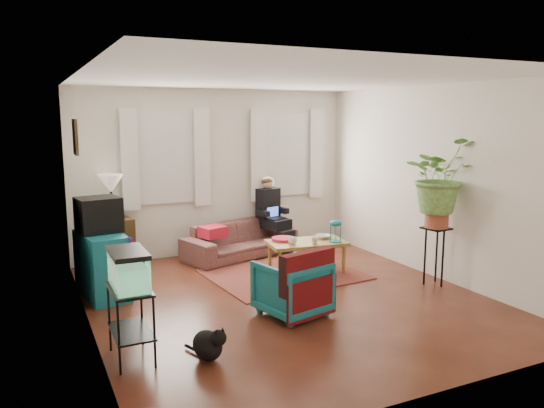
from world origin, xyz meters
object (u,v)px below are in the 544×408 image
armchair (292,285)px  coffee_table (306,257)px  dresser (102,265)px  aquarium_stand (131,324)px  plant_stand (435,256)px  sofa (240,234)px  side_table (114,243)px

armchair → coffee_table: bearing=-137.8°
dresser → armchair: bearing=-49.2°
aquarium_stand → plant_stand: bearing=7.4°
sofa → armchair: (-0.42, -2.55, -0.02)m
side_table → armchair: 3.18m
sofa → aquarium_stand: 3.66m
coffee_table → armchair: bearing=-116.7°
sofa → plant_stand: 2.97m
aquarium_stand → dresser: bearing=89.8°
armchair → coffee_table: armchair is taller
side_table → aquarium_stand: (-0.35, -3.17, -0.02)m
side_table → plant_stand: bearing=-36.2°
side_table → plant_stand: 4.52m
sofa → coffee_table: (0.52, -1.19, -0.14)m
dresser → side_table: bearing=66.2°
sofa → dresser: size_ratio=2.09×
armchair → plant_stand: bearing=170.9°
coffee_table → aquarium_stand: bearing=-140.2°
dresser → plant_stand: bearing=-28.1°
plant_stand → coffee_table: bearing=135.8°
armchair → plant_stand: (2.18, 0.15, 0.04)m
sofa → armchair: bearing=-116.2°
aquarium_stand → armchair: size_ratio=0.98×
dresser → armchair: 2.37m
side_table → dresser: (-0.34, -1.29, 0.04)m
aquarium_stand → plant_stand: (4.00, 0.51, 0.05)m
dresser → coffee_table: dresser is taller
aquarium_stand → coffee_table: size_ratio=0.62×
aquarium_stand → armchair: 1.85m
sofa → coffee_table: sofa is taller
dresser → plant_stand: 4.22m
coffee_table → plant_stand: (1.24, -1.20, 0.16)m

